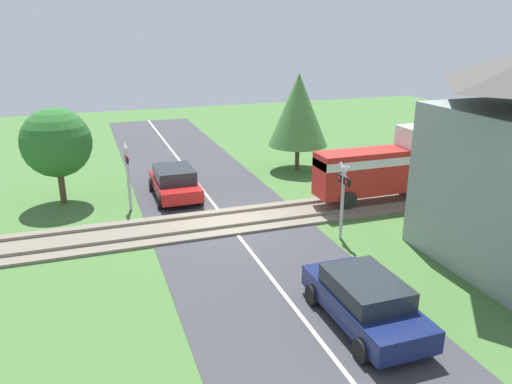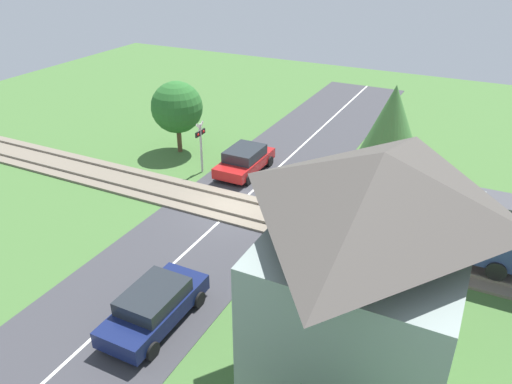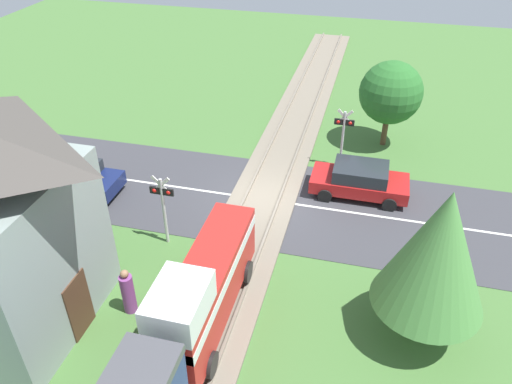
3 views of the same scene
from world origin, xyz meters
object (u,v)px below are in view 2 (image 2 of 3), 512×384
Objects in this scene: train at (485,230)px; car_far_side at (155,305)px; car_near_crossing at (245,160)px; crossing_signal_west_approach at (201,140)px; crossing_signal_east_approach at (277,219)px; pedestrian_by_station at (363,263)px; station_building at (368,276)px.

car_far_side is (8.16, -9.57, -1.12)m from train.
car_near_crossing is 2.65m from crossing_signal_west_approach.
car_far_side is at bearing -49.55° from train.
crossing_signal_east_approach is 1.72× the size of pedestrian_by_station.
train is 4.85m from pedestrian_by_station.
car_far_side is at bearing -46.04° from pedestrian_by_station.
car_near_crossing is at bearing 115.67° from crossing_signal_west_approach.
train is 7.95m from crossing_signal_east_approach.
station_building reaches higher than car_near_crossing.
car_near_crossing is at bearing -127.60° from pedestrian_by_station.
crossing_signal_west_approach is (-11.03, -5.03, 1.15)m from car_far_side.
car_far_side is 0.58× the size of station_building.
crossing_signal_east_approach is (-5.28, 2.15, 1.15)m from car_far_side.
car_far_side is at bearing 13.43° from car_near_crossing.
train is 3.30× the size of car_near_crossing.
car_far_side is 7.41m from station_building.
station_building reaches higher than crossing_signal_east_approach.
car_far_side is 5.82m from crossing_signal_east_approach.
station_building reaches higher than car_far_side.
car_near_crossing is at bearing -138.60° from station_building.
station_building is (7.05, -2.79, 1.67)m from train.
crossing_signal_east_approach is (6.78, 5.03, 1.14)m from car_near_crossing.
car_near_crossing is 0.98× the size of car_far_side.
station_building reaches higher than crossing_signal_west_approach.
train reaches higher than crossing_signal_west_approach.
crossing_signal_west_approach is (1.03, -2.15, 1.14)m from car_near_crossing.
car_near_crossing is at bearing -143.41° from crossing_signal_east_approach.
station_building reaches higher than pedestrian_by_station.
crossing_signal_west_approach is 0.41× the size of station_building.
station_building is 4.25× the size of pedestrian_by_station.
station_building is at bearing 41.40° from car_near_crossing.
crossing_signal_east_approach reaches higher than pedestrian_by_station.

